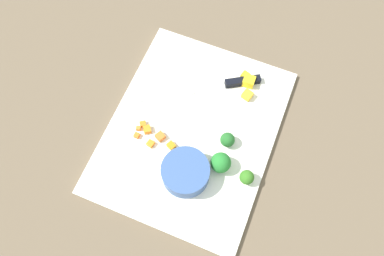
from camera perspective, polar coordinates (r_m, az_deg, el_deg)
name	(u,v)px	position (r m, az deg, el deg)	size (l,w,h in m)	color
ground_plane	(192,132)	(0.82, 0.00, -0.59)	(4.00, 4.00, 0.00)	brown
cutting_board	(192,131)	(0.81, 0.00, -0.43)	(0.43, 0.34, 0.01)	white
prep_bowl	(185,172)	(0.75, -0.99, -6.72)	(0.10, 0.10, 0.04)	#375590
chef_knife	(218,85)	(0.85, 3.99, 6.45)	(0.17, 0.26, 0.02)	silver
carrot_dice_0	(137,136)	(0.81, -8.34, -1.13)	(0.01, 0.01, 0.01)	orange
carrot_dice_1	(151,144)	(0.80, -6.28, -2.37)	(0.01, 0.01, 0.01)	orange
carrot_dice_2	(171,146)	(0.79, -3.15, -2.68)	(0.01, 0.02, 0.01)	orange
carrot_dice_3	(147,129)	(0.81, -6.78, -0.22)	(0.02, 0.02, 0.01)	orange
carrot_dice_4	(143,124)	(0.81, -7.41, 0.61)	(0.01, 0.01, 0.01)	orange
carrot_dice_5	(160,136)	(0.80, -4.81, -1.29)	(0.02, 0.02, 0.01)	orange
carrot_dice_6	(139,128)	(0.81, -8.09, -0.06)	(0.01, 0.01, 0.01)	orange
pepper_dice_0	(247,95)	(0.84, 8.36, 4.94)	(0.02, 0.02, 0.02)	yellow
pepper_dice_1	(249,81)	(0.86, 8.57, 6.98)	(0.03, 0.02, 0.02)	yellow
pepper_dice_2	(245,76)	(0.87, 8.04, 7.79)	(0.02, 0.02, 0.02)	yellow
broccoli_floret_0	(227,140)	(0.78, 5.36, -1.87)	(0.03, 0.03, 0.03)	#8CBF63
broccoli_floret_1	(221,163)	(0.76, 4.35, -5.25)	(0.04, 0.04, 0.05)	#8BBA59
broccoli_floret_2	(247,177)	(0.76, 8.27, -7.39)	(0.03, 0.03, 0.04)	#8DB755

